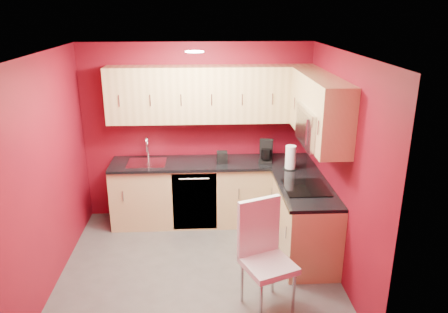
{
  "coord_description": "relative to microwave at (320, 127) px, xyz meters",
  "views": [
    {
      "loc": [
        0.06,
        -4.49,
        2.95
      ],
      "look_at": [
        0.33,
        0.55,
        1.2
      ],
      "focal_mm": 35.0,
      "sensor_mm": 36.0,
      "label": 1
    }
  ],
  "objects": [
    {
      "name": "wall_front",
      "position": [
        -1.39,
        -1.7,
        -0.41
      ],
      "size": [
        3.2,
        0.0,
        3.2
      ],
      "primitive_type": "plane",
      "rotation": [
        -1.57,
        0.0,
        0.0
      ],
      "color": "maroon",
      "rests_on": "floor"
    },
    {
      "name": "base_cabinets_back",
      "position": [
        -1.19,
        1.0,
        -1.22
      ],
      "size": [
        2.8,
        0.6,
        0.87
      ],
      "primitive_type": "cube",
      "color": "tan",
      "rests_on": "floor"
    },
    {
      "name": "cooktop",
      "position": [
        -0.11,
        0.0,
        -0.74
      ],
      "size": [
        0.5,
        0.55,
        0.01
      ],
      "primitive_type": "cube",
      "color": "black",
      "rests_on": "countertop_right"
    },
    {
      "name": "dishwasher_front",
      "position": [
        -1.44,
        0.71,
        -1.22
      ],
      "size": [
        0.6,
        0.02,
        0.82
      ],
      "primitive_type": "cube",
      "color": "black",
      "rests_on": "base_cabinets_back"
    },
    {
      "name": "napkin_holder",
      "position": [
        -1.06,
        0.95,
        -0.67
      ],
      "size": [
        0.14,
        0.14,
        0.15
      ],
      "primitive_type": null,
      "rotation": [
        0.0,
        0.0,
        0.01
      ],
      "color": "black",
      "rests_on": "countertop_back"
    },
    {
      "name": "upper_cabinets_back",
      "position": [
        -1.19,
        1.13,
        0.17
      ],
      "size": [
        2.8,
        0.35,
        0.75
      ],
      "primitive_type": "cube",
      "color": "#D5B878",
      "rests_on": "wall_back"
    },
    {
      "name": "sink",
      "position": [
        -2.09,
        1.0,
        -0.72
      ],
      "size": [
        0.52,
        0.42,
        0.35
      ],
      "color": "silver",
      "rests_on": "countertop_back"
    },
    {
      "name": "upper_cabinets_right",
      "position": [
        0.03,
        0.24,
        0.23
      ],
      "size": [
        0.35,
        1.55,
        0.75
      ],
      "color": "#D5B878",
      "rests_on": "wall_right"
    },
    {
      "name": "wall_back",
      "position": [
        -1.39,
        1.3,
        -0.41
      ],
      "size": [
        3.2,
        0.0,
        3.2
      ],
      "primitive_type": "plane",
      "rotation": [
        1.57,
        0.0,
        0.0
      ],
      "color": "maroon",
      "rests_on": "floor"
    },
    {
      "name": "paper_towel",
      "position": [
        -0.17,
        0.65,
        -0.59
      ],
      "size": [
        0.24,
        0.24,
        0.32
      ],
      "primitive_type": null,
      "rotation": [
        0.0,
        0.0,
        0.43
      ],
      "color": "white",
      "rests_on": "countertop_right"
    },
    {
      "name": "wall_left",
      "position": [
        -2.99,
        -0.2,
        -0.41
      ],
      "size": [
        0.0,
        3.0,
        3.0
      ],
      "primitive_type": "plane",
      "rotation": [
        1.57,
        0.0,
        1.57
      ],
      "color": "maroon",
      "rests_on": "floor"
    },
    {
      "name": "dining_chair",
      "position": [
        -0.69,
        -0.97,
        -1.09
      ],
      "size": [
        0.61,
        0.62,
        1.14
      ],
      "primitive_type": null,
      "rotation": [
        0.0,
        0.0,
        0.38
      ],
      "color": "silver",
      "rests_on": "floor"
    },
    {
      "name": "ceiling",
      "position": [
        -1.39,
        -0.2,
        0.84
      ],
      "size": [
        3.2,
        3.2,
        0.0
      ],
      "primitive_type": "plane",
      "rotation": [
        3.14,
        0.0,
        0.0
      ],
      "color": "white",
      "rests_on": "wall_back"
    },
    {
      "name": "coffee_maker",
      "position": [
        -0.46,
        0.95,
        -0.6
      ],
      "size": [
        0.23,
        0.27,
        0.3
      ],
      "primitive_type": null,
      "rotation": [
        0.0,
        0.0,
        -0.2
      ],
      "color": "black",
      "rests_on": "countertop_back"
    },
    {
      "name": "countertop_back",
      "position": [
        -1.19,
        0.99,
        -0.77
      ],
      "size": [
        2.8,
        0.63,
        0.04
      ],
      "primitive_type": "cube",
      "color": "black",
      "rests_on": "base_cabinets_back"
    },
    {
      "name": "downlight",
      "position": [
        -1.39,
        0.1,
        0.82
      ],
      "size": [
        0.2,
        0.2,
        0.01
      ],
      "primitive_type": "cylinder",
      "color": "white",
      "rests_on": "ceiling"
    },
    {
      "name": "floor",
      "position": [
        -1.39,
        -0.2,
        -1.66
      ],
      "size": [
        3.2,
        3.2,
        0.0
      ],
      "primitive_type": "plane",
      "color": "#514D4B",
      "rests_on": "ground"
    },
    {
      "name": "countertop_right",
      "position": [
        -0.11,
        0.04,
        -0.77
      ],
      "size": [
        0.63,
        1.27,
        0.04
      ],
      "primitive_type": "cube",
      "color": "black",
      "rests_on": "base_cabinets_right"
    },
    {
      "name": "microwave",
      "position": [
        0.0,
        0.0,
        0.0
      ],
      "size": [
        0.42,
        0.76,
        0.42
      ],
      "color": "silver",
      "rests_on": "upper_cabinets_right"
    },
    {
      "name": "wall_right",
      "position": [
        0.21,
        -0.2,
        -0.41
      ],
      "size": [
        0.0,
        3.0,
        3.0
      ],
      "primitive_type": "plane",
      "rotation": [
        1.57,
        0.0,
        -1.57
      ],
      "color": "maroon",
      "rests_on": "floor"
    },
    {
      "name": "base_cabinets_right",
      "position": [
        -0.09,
        0.05,
        -1.22
      ],
      "size": [
        0.6,
        1.3,
        0.87
      ],
      "primitive_type": "cube",
      "color": "tan",
      "rests_on": "floor"
    }
  ]
}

